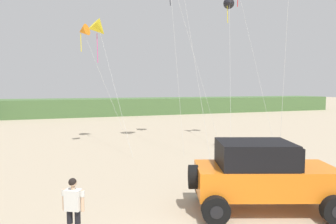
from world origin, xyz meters
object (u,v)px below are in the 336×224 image
jeep (263,174)px  kite_purple_stunt (99,29)px  person_watching (73,206)px  kite_white_parafoil (83,31)px  kite_red_delta (229,3)px

jeep → kite_purple_stunt: 16.13m
person_watching → jeep: bearing=-0.3°
jeep → kite_white_parafoil: kite_white_parafoil is taller
kite_red_delta → kite_purple_stunt: size_ratio=1.18×
jeep → kite_white_parafoil: 14.75m
kite_white_parafoil → kite_purple_stunt: 2.16m
kite_red_delta → kite_white_parafoil: bearing=176.0°
jeep → kite_red_delta: (5.78, 11.75, 8.96)m
kite_purple_stunt → kite_white_parafoil: bearing=-126.0°
jeep → person_watching: (-5.86, 0.03, -0.26)m
person_watching → kite_white_parafoil: bearing=84.1°
jeep → kite_white_parafoil: size_ratio=0.62×
kite_red_delta → kite_white_parafoil: 10.67m
kite_red_delta → kite_purple_stunt: 9.63m
kite_red_delta → kite_purple_stunt: bearing=165.1°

